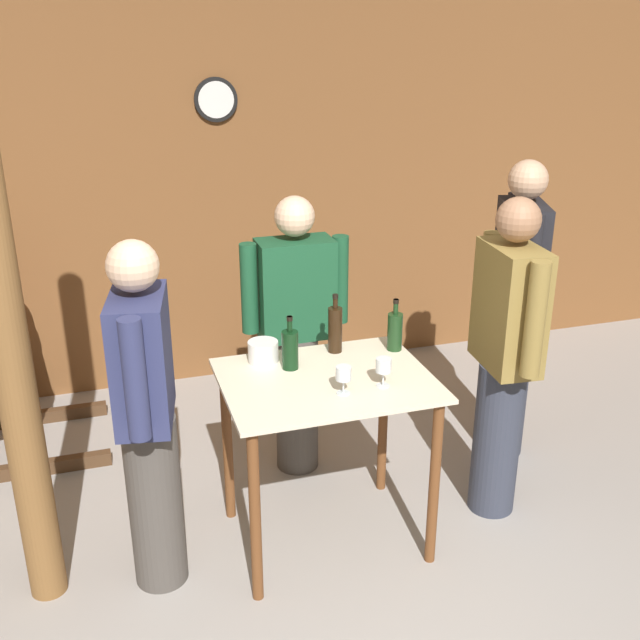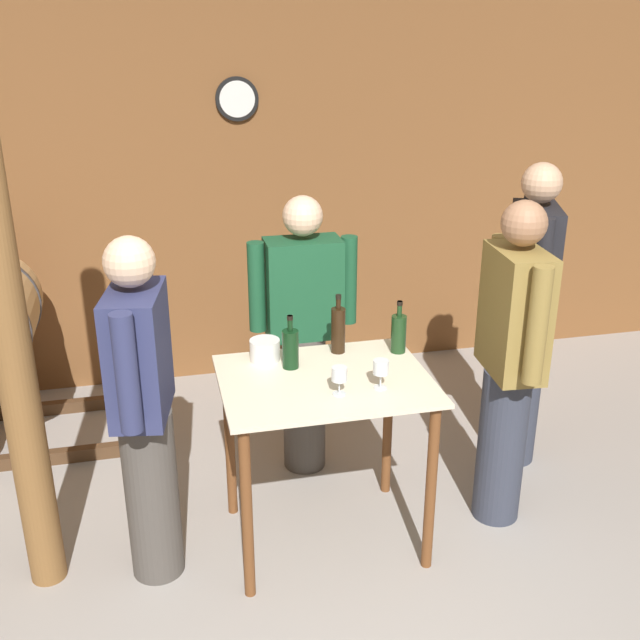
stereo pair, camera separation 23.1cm
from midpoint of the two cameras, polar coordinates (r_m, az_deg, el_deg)
back_wall at (r=5.18m, az=-8.36°, el=9.79°), size 8.40×0.08×2.70m
tasting_table at (r=3.52m, az=-1.40°, el=-7.05°), size 0.96×0.75×0.88m
wooden_post at (r=3.21m, az=-24.89°, el=0.42°), size 0.16×0.16×2.70m
wine_bottle_far_left at (r=3.50m, az=-4.19°, el=-2.22°), size 0.08×0.08×0.26m
wine_bottle_left at (r=3.67m, az=-0.65°, el=-0.68°), size 0.07×0.07×0.30m
wine_bottle_center at (r=3.70m, az=3.96°, el=-0.82°), size 0.08×0.08×0.27m
wine_glass_near_left at (r=3.26m, az=-0.23°, el=-4.19°), size 0.07×0.07×0.13m
wine_glass_near_center at (r=3.33m, az=2.89°, el=-3.56°), size 0.07×0.07×0.14m
ice_bucket at (r=3.60m, az=-6.19°, el=-2.44°), size 0.15×0.15×0.10m
person_host at (r=3.76m, az=12.21°, el=-2.67°), size 0.25×0.59×1.67m
person_visitor_with_scarf at (r=4.07m, az=-3.47°, el=-0.98°), size 0.59×0.24×1.59m
person_visitor_bearded at (r=3.31m, az=-15.02°, el=-7.02°), size 0.29×0.58×1.62m
person_visitor_near_door at (r=4.29m, az=13.16°, el=0.97°), size 0.34×0.56×1.74m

